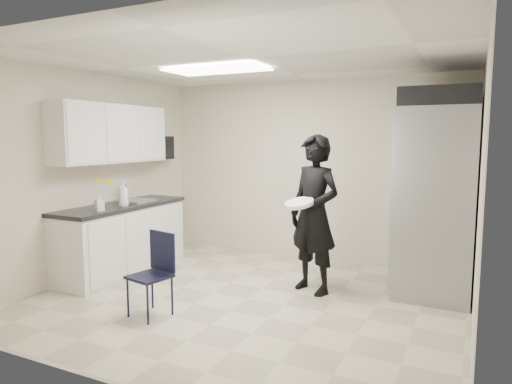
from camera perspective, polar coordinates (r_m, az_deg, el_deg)
The scene contains 21 objects.
floor at distance 5.19m, azimuth -1.09°, elevation -13.21°, with size 4.50×4.50×0.00m, color #C2B798.
ceiling at distance 4.94m, azimuth -1.16°, elevation 16.42°, with size 4.50×4.50×0.00m, color silver.
back_wall at distance 6.73m, azimuth 6.61°, elevation 2.73°, with size 4.50×4.50×0.00m, color beige.
left_wall at distance 6.24m, azimuth -19.89°, elevation 2.04°, with size 4.00×4.00×0.00m, color beige.
right_wall at distance 4.37m, azimuth 26.21°, elevation -0.14°, with size 4.00×4.00×0.00m, color beige.
ceiling_panel at distance 5.57m, azimuth -4.93°, elevation 15.00°, with size 1.20×0.60×0.02m, color white.
lower_counter at distance 6.30m, azimuth -16.35°, elevation -5.79°, with size 0.60×1.90×0.86m, color silver.
countertop at distance 6.22m, azimuth -16.49°, elevation -1.69°, with size 0.64×1.95×0.05m, color black.
sink at distance 6.40m, azimuth -14.85°, elevation -1.55°, with size 0.42×0.40×0.14m, color gray.
faucet at distance 6.51m, azimuth -16.23°, elevation -0.12°, with size 0.02×0.02×0.24m, color silver.
upper_cabinets at distance 6.24m, azimuth -17.64°, elevation 6.96°, with size 0.35×1.80×0.75m, color silver.
towel_dispenser at distance 7.16m, azimuth -11.62°, elevation 5.44°, with size 0.22×0.30×0.35m, color black.
notice_sticker_left at distance 6.31m, azimuth -19.18°, elevation 1.39°, with size 0.00×0.12×0.07m, color yellow.
notice_sticker_right at distance 6.46m, azimuth -17.91°, elevation 1.20°, with size 0.00×0.12×0.07m, color yellow.
commercial_fridge at distance 5.68m, azimuth 21.78°, elevation -1.01°, with size 0.80×1.35×2.10m, color gray.
fridge_compressor at distance 5.65m, azimuth 22.30°, elevation 10.63°, with size 0.80×1.35×0.20m, color black.
folding_chair at distance 4.72m, azimuth -13.17°, elevation -10.26°, with size 0.36×0.36×0.81m, color black.
man_tuxedo at distance 5.25m, azimuth 7.28°, elevation -2.78°, with size 0.66×0.44×1.81m, color black.
bucket_lid at distance 5.04m, azimuth 5.42°, elevation -1.41°, with size 0.32×0.32×0.04m, color white.
soap_bottle_a at distance 5.98m, azimuth -16.26°, elevation -0.22°, with size 0.12×0.12×0.32m, color silver.
soap_bottle_b at distance 5.69m, azimuth -18.97°, elevation -1.28°, with size 0.09×0.09×0.20m, color #A3A1AD.
Camera 1 is at (2.20, -4.34, 1.78)m, focal length 32.00 mm.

